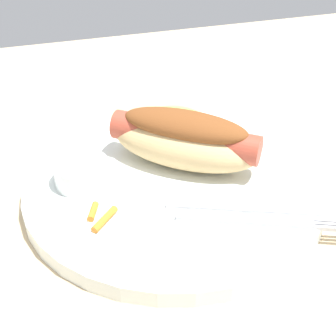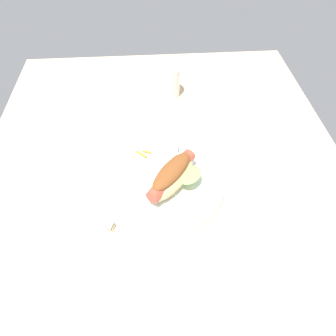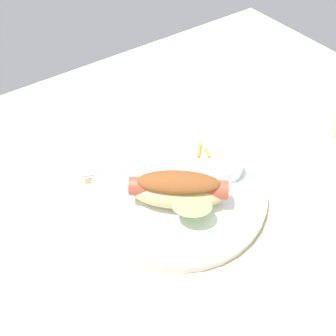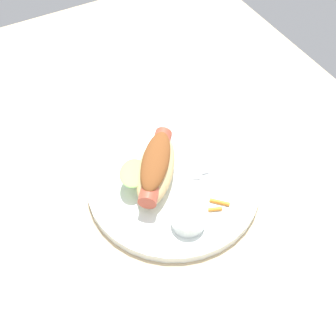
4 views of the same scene
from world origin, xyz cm
name	(u,v)px [view 3 (image 3 of 4)]	position (x,y,z in cm)	size (l,w,h in cm)	color
ground_plane	(177,201)	(0.00, 0.00, -0.90)	(120.00, 90.00, 1.80)	tan
plate	(178,189)	(-0.93, -1.03, 0.80)	(29.33, 29.33, 1.60)	white
hot_dog	(179,189)	(0.92, 1.41, 4.60)	(15.45, 14.45, 5.86)	#DBB77A
sauce_ramekin	(227,167)	(-9.52, 1.11, 2.76)	(5.31, 5.31, 2.32)	white
fork	(127,168)	(4.21, -9.30, 1.80)	(14.43, 7.10, 0.40)	silver
knife	(135,174)	(3.76, -7.15, 1.78)	(14.13, 1.40, 0.36)	silver
carrot_garnish	(202,151)	(-8.95, -4.80, 1.92)	(2.89, 3.94, 0.65)	orange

